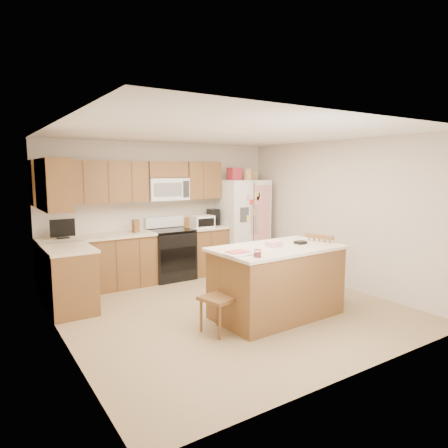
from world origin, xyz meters
TOP-DOWN VIEW (x-y plane):
  - ground at (0.00, 0.00)m, footprint 4.50×4.50m
  - room_shell at (0.00, 0.00)m, footprint 4.60×4.60m
  - cabinetry at (-0.98, 1.79)m, footprint 3.36×1.56m
  - stove at (0.00, 1.94)m, footprint 0.76×0.65m
  - refrigerator at (1.57, 1.87)m, footprint 0.90×0.79m
  - island at (0.39, -0.59)m, footprint 1.80×1.09m
  - windsor_chair_left at (-0.56, -0.64)m, footprint 0.47×0.48m
  - windsor_chair_back at (0.27, -0.01)m, footprint 0.46×0.45m
  - windsor_chair_right at (1.30, -0.58)m, footprint 0.55×0.56m

SIDE VIEW (x-z plane):
  - ground at x=0.00m, z-range 0.00..0.00m
  - windsor_chair_back at x=0.27m, z-range -0.02..0.86m
  - windsor_chair_left at x=-0.56m, z-range -0.03..0.91m
  - stove at x=0.00m, z-range -0.09..1.04m
  - island at x=0.39m, z-range -0.04..1.02m
  - windsor_chair_right at x=1.30m, z-range -0.03..1.04m
  - cabinetry at x=-0.98m, z-range -0.16..1.99m
  - refrigerator at x=1.57m, z-range -0.10..1.94m
  - room_shell at x=0.00m, z-range 0.18..2.70m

